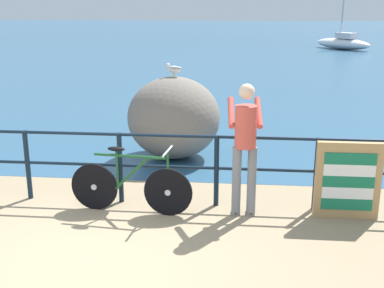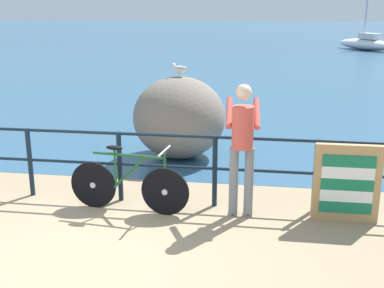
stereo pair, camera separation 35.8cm
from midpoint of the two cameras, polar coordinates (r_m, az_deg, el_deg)
name	(u,v)px [view 2 (the right image)]	position (r m, az deg, el deg)	size (l,w,h in m)	color
ground_plane	(225,63)	(24.94, 4.37, 9.51)	(120.00, 120.00, 0.10)	#937F60
sea_surface	(247,33)	(52.32, 6.70, 12.84)	(120.00, 90.00, 0.01)	#2D5675
promenade_railing	(119,158)	(6.91, -7.06, -1.69)	(8.23, 0.07, 1.02)	black
bicycle	(129,184)	(6.62, -5.91, -4.72)	(1.69, 0.48, 0.92)	black
person_at_railing	(242,144)	(6.30, 7.56, -0.07)	(0.47, 0.65, 1.78)	slate
folded_deckchair_stack	(347,184)	(6.60, 19.21, -4.43)	(0.84, 0.10, 1.04)	tan
breakwater_boulder_main	(179,118)	(8.86, -0.36, 3.12)	(1.69, 1.63, 1.50)	slate
seagull	(179,68)	(8.76, -0.31, 8.87)	(0.34, 0.19, 0.23)	gold
sailboat	(366,43)	(33.54, 20.08, 11.06)	(3.62, 4.33, 4.90)	white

